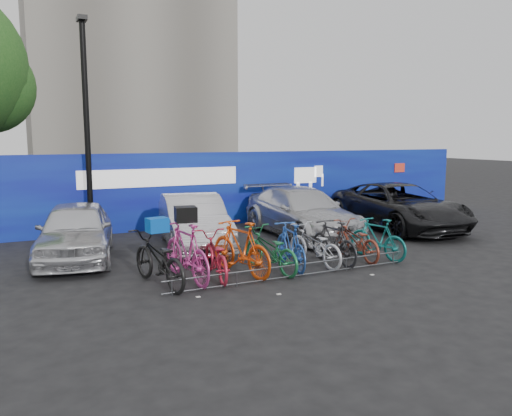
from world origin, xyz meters
TOP-DOWN VIEW (x-y plane):
  - ground at (0.00, 0.00)m, footprint 100.00×100.00m
  - hoarding at (0.01, 6.00)m, footprint 22.00×0.18m
  - lamppost at (-3.20, 5.40)m, footprint 0.25×0.50m
  - bike_rack at (-0.00, -0.60)m, footprint 5.60×0.03m
  - car_0 at (-3.86, 3.07)m, footprint 2.36×4.27m
  - car_1 at (-0.93, 3.10)m, footprint 2.14×4.37m
  - car_2 at (2.46, 3.23)m, footprint 2.02×4.86m
  - car_3 at (5.81, 2.85)m, footprint 2.85×5.37m
  - bike_0 at (-2.67, 0.07)m, footprint 1.10×2.15m
  - bike_1 at (-2.07, 0.14)m, footprint 0.81×2.08m
  - bike_2 at (-1.47, 0.12)m, footprint 0.86×1.87m
  - bike_3 at (-0.90, 0.11)m, footprint 0.99×2.02m
  - bike_4 at (-0.24, 0.05)m, footprint 0.93×1.92m
  - bike_5 at (0.29, 0.10)m, footprint 0.74×1.79m
  - bike_6 at (0.93, 0.12)m, footprint 0.87×1.84m
  - bike_7 at (1.41, 0.05)m, footprint 0.55×1.70m
  - bike_8 at (2.11, 0.16)m, footprint 0.63×1.75m
  - bike_9 at (2.62, -0.01)m, footprint 0.81×1.71m
  - cargo_crate at (-2.67, 0.07)m, footprint 0.43×0.35m
  - cargo_topcase at (-2.07, 0.14)m, footprint 0.47×0.43m

SIDE VIEW (x-z plane):
  - ground at x=0.00m, z-range 0.00..0.00m
  - bike_rack at x=0.00m, z-range 0.01..0.31m
  - bike_8 at x=2.11m, z-range 0.00..0.92m
  - bike_6 at x=0.93m, z-range 0.00..0.93m
  - bike_2 at x=-1.47m, z-range 0.00..0.95m
  - bike_4 at x=-0.24m, z-range 0.00..0.97m
  - bike_9 at x=2.62m, z-range 0.00..0.99m
  - bike_7 at x=1.41m, z-range 0.00..1.01m
  - bike_5 at x=0.29m, z-range 0.00..1.04m
  - bike_0 at x=-2.67m, z-range 0.00..1.08m
  - bike_3 at x=-0.90m, z-range 0.00..1.17m
  - bike_1 at x=-2.07m, z-range 0.00..1.22m
  - car_0 at x=-3.86m, z-range 0.00..1.38m
  - car_1 at x=-0.93m, z-range 0.00..1.38m
  - car_2 at x=2.46m, z-range 0.00..1.40m
  - car_3 at x=5.81m, z-range 0.00..1.44m
  - hoarding at x=0.01m, z-range 0.00..2.40m
  - cargo_crate at x=-2.67m, z-range 1.08..1.35m
  - cargo_topcase at x=-2.07m, z-range 1.22..1.52m
  - lamppost at x=-3.20m, z-range 0.22..6.33m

